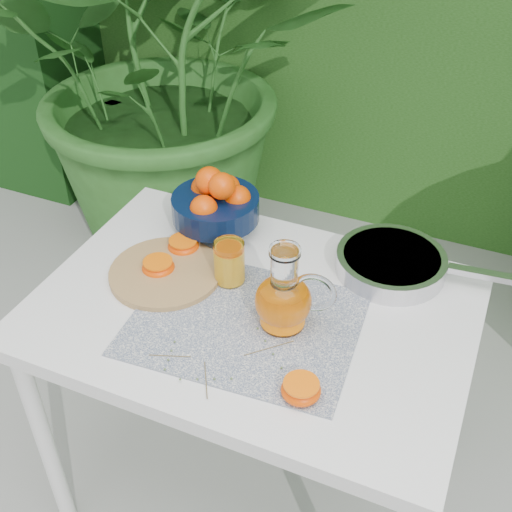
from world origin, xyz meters
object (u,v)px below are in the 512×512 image
at_px(cutting_board, 166,273).
at_px(white_table, 253,331).
at_px(juice_pitcher, 284,299).
at_px(fruit_bowl, 216,202).
at_px(saute_pan, 393,262).

bearing_deg(cutting_board, white_table, -3.51).
relative_size(cutting_board, juice_pitcher, 1.33).
distance_m(fruit_bowl, saute_pan, 0.48).
xyz_separation_m(cutting_board, juice_pitcher, (0.33, -0.04, 0.07)).
height_order(fruit_bowl, saute_pan, fruit_bowl).
bearing_deg(juice_pitcher, saute_pan, 58.15).
distance_m(white_table, juice_pitcher, 0.18).
bearing_deg(white_table, saute_pan, 43.68).
bearing_deg(cutting_board, fruit_bowl, 83.41).
height_order(juice_pitcher, saute_pan, juice_pitcher).
xyz_separation_m(fruit_bowl, juice_pitcher, (0.30, -0.28, -0.01)).
xyz_separation_m(white_table, fruit_bowl, (-0.21, 0.25, 0.17)).
bearing_deg(saute_pan, white_table, -136.32).
distance_m(white_table, cutting_board, 0.25).
distance_m(white_table, saute_pan, 0.38).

